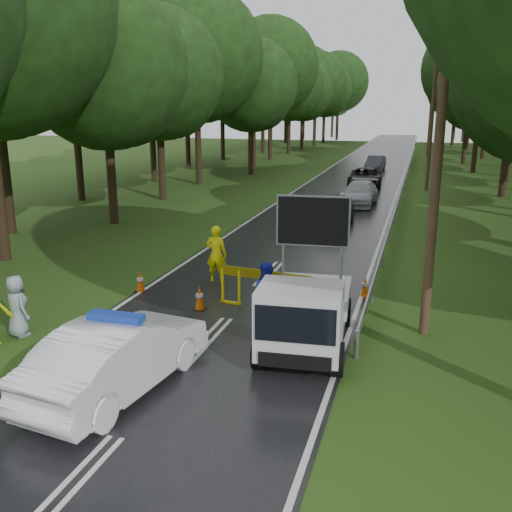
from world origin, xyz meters
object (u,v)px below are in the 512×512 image
at_px(queue_car_third, 365,178).
at_px(queue_car_first, 332,210).
at_px(queue_car_fourth, 375,163).
at_px(civilian, 268,295).
at_px(barrier, 265,280).
at_px(officer, 216,254).
at_px(queue_car_second, 359,193).
at_px(police_sedan, 119,356).
at_px(work_truck, 305,312).

bearing_deg(queue_car_third, queue_car_first, -93.58).
xyz_separation_m(queue_car_first, queue_car_fourth, (0.00, 24.49, -0.11)).
bearing_deg(civilian, queue_car_fourth, 89.11).
bearing_deg(civilian, queue_car_third, 88.97).
xyz_separation_m(barrier, officer, (-2.24, 2.11, 0.07)).
distance_m(civilian, queue_car_third, 27.12).
height_order(officer, queue_car_second, officer).
height_order(civilian, queue_car_second, civilian).
distance_m(police_sedan, queue_car_third, 31.37).
height_order(work_truck, barrier, work_truck).
height_order(civilian, queue_car_fourth, civilian).
relative_size(work_truck, officer, 2.38).
relative_size(queue_car_third, queue_car_fourth, 1.25).
height_order(barrier, officer, officer).
relative_size(work_truck, queue_car_third, 0.94).
bearing_deg(barrier, civilian, -63.22).
relative_size(police_sedan, officer, 2.53).
bearing_deg(queue_car_fourth, officer, -89.75).
bearing_deg(barrier, work_truck, -46.73).
bearing_deg(officer, queue_car_third, -98.18).
distance_m(civilian, queue_car_second, 19.72).
distance_m(queue_car_third, queue_car_fourth, 10.87).
bearing_deg(police_sedan, officer, -77.17).
relative_size(barrier, queue_car_second, 0.61).
distance_m(queue_car_second, queue_car_fourth, 18.28).
distance_m(police_sedan, queue_car_fourth, 42.21).
bearing_deg(officer, queue_car_second, -102.24).
distance_m(queue_car_first, queue_car_second, 6.25).
bearing_deg(queue_car_second, queue_car_first, -93.64).
relative_size(police_sedan, barrier, 1.71).
bearing_deg(queue_car_second, police_sedan, -93.31).
distance_m(barrier, civilian, 1.31).
height_order(queue_car_first, queue_car_second, queue_car_first).
bearing_deg(queue_car_fourth, civilian, -85.41).
distance_m(barrier, queue_car_second, 18.49).
relative_size(civilian, queue_car_third, 0.36).
distance_m(barrier, queue_car_fourth, 36.74).
relative_size(barrier, queue_car_first, 0.64).
bearing_deg(police_sedan, queue_car_fourth, -84.23).
bearing_deg(work_truck, queue_car_fourth, 87.96).
bearing_deg(queue_car_first, queue_car_third, 91.12).
relative_size(officer, queue_car_second, 0.42).
height_order(officer, queue_car_third, officer).
xyz_separation_m(work_truck, queue_car_second, (-1.03, 20.82, -0.29)).
distance_m(officer, queue_car_fourth, 34.71).
xyz_separation_m(civilian, queue_car_first, (-0.42, 13.50, -0.14)).
bearing_deg(queue_car_fourth, police_sedan, -88.21).
relative_size(work_truck, civilian, 2.57).
xyz_separation_m(police_sedan, civilian, (2.02, 4.20, 0.11)).
height_order(police_sedan, civilian, civilian).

